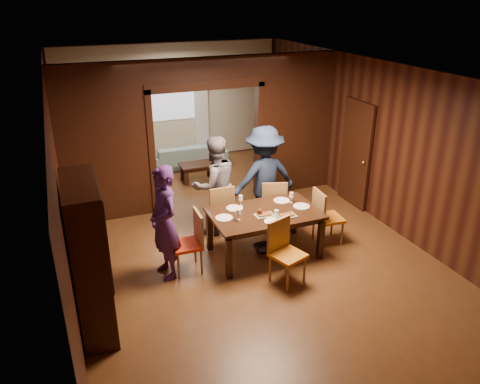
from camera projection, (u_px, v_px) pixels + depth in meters
name	position (u px, v px, depth m)	size (l,w,h in m)	color
floor	(237.00, 237.00, 8.25)	(9.00, 9.00, 0.00)	#573418
ceiling	(236.00, 70.00, 7.09)	(5.50, 9.00, 0.02)	silver
room_walls	(202.00, 128.00, 9.26)	(5.52, 9.01, 2.90)	black
person_purple	(164.00, 223.00, 6.84)	(0.64, 0.42, 1.76)	#452265
person_grey	(215.00, 185.00, 8.14)	(0.86, 0.67, 1.77)	slate
person_navy	(264.00, 178.00, 8.29)	(1.22, 0.70, 1.89)	#162137
sofa	(186.00, 155.00, 11.48)	(1.94, 0.76, 0.57)	#80A7A8
serving_bowl	(265.00, 207.00, 7.50)	(0.36, 0.36, 0.09)	black
dining_table	(264.00, 233.00, 7.60)	(1.73, 1.08, 0.76)	black
coffee_table	(198.00, 172.00, 10.64)	(0.80, 0.50, 0.40)	black
chair_left	(186.00, 243.00, 7.09)	(0.44, 0.44, 0.97)	red
chair_right	(329.00, 216.00, 7.92)	(0.44, 0.44, 0.97)	orange
chair_far_l	(219.00, 209.00, 8.18)	(0.44, 0.44, 0.97)	orange
chair_far_r	(273.00, 204.00, 8.40)	(0.44, 0.44, 0.97)	#C04612
chair_near	(288.00, 253.00, 6.81)	(0.44, 0.44, 0.97)	#C36C12
hutch	(89.00, 258.00, 5.71)	(0.40, 1.20, 2.00)	black
door_right	(356.00, 154.00, 9.17)	(0.06, 0.90, 2.10)	black
window_far	(171.00, 93.00, 11.36)	(1.20, 0.03, 1.30)	silver
curtain_left	(142.00, 115.00, 11.25)	(0.35, 0.06, 2.40)	white
curtain_right	(201.00, 109.00, 11.76)	(0.35, 0.06, 2.40)	white
plate_left	(224.00, 218.00, 7.25)	(0.27, 0.27, 0.01)	silver
plate_far_l	(235.00, 208.00, 7.57)	(0.27, 0.27, 0.01)	white
plate_far_r	(282.00, 200.00, 7.84)	(0.27, 0.27, 0.01)	white
plate_right	(301.00, 206.00, 7.63)	(0.27, 0.27, 0.01)	silver
plate_near	(273.00, 221.00, 7.13)	(0.27, 0.27, 0.01)	white
platter_a	(264.00, 215.00, 7.32)	(0.30, 0.20, 0.04)	gray
platter_b	(287.00, 215.00, 7.30)	(0.30, 0.20, 0.04)	gray
wineglass_left	(238.00, 215.00, 7.15)	(0.08, 0.08, 0.18)	silver
wineglass_far	(241.00, 201.00, 7.64)	(0.08, 0.08, 0.18)	silver
wineglass_right	(291.00, 198.00, 7.74)	(0.08, 0.08, 0.18)	white
tumbler	(276.00, 214.00, 7.21)	(0.07, 0.07, 0.14)	silver
condiment_jar	(260.00, 212.00, 7.32)	(0.08, 0.08, 0.11)	#4E2512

